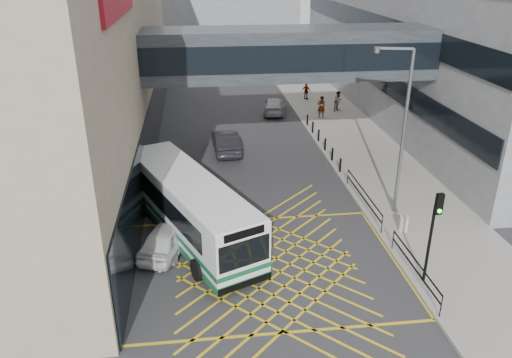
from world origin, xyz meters
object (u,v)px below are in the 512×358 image
object	(u,v)px
car_dark	(226,141)
car_silver	(274,105)
traffic_light	(434,225)
pedestrian_b	(338,101)
car_white	(168,237)
street_lamp	(401,123)
litter_bin	(404,223)
pedestrian_a	(321,107)
pedestrian_c	(306,91)
bus	(188,205)

from	to	relation	value
car_dark	car_silver	xyz separation A→B (m)	(5.03, 9.49, -0.08)
car_dark	traffic_light	world-z (taller)	traffic_light
traffic_light	pedestrian_b	size ratio (longest dim) A/B	2.38
car_white	street_lamp	bearing A→B (deg)	-148.58
litter_bin	pedestrian_a	world-z (taller)	pedestrian_a
pedestrian_b	pedestrian_c	size ratio (longest dim) A/B	1.10
pedestrian_c	litter_bin	bearing A→B (deg)	128.83
pedestrian_c	pedestrian_b	bearing A→B (deg)	155.09
pedestrian_c	street_lamp	bearing A→B (deg)	129.12
pedestrian_a	pedestrian_b	world-z (taller)	pedestrian_a
car_silver	street_lamp	world-z (taller)	street_lamp
car_silver	pedestrian_a	xyz separation A→B (m)	(3.74, -2.44, 0.39)
car_silver	pedestrian_b	size ratio (longest dim) A/B	2.58
car_white	street_lamp	distance (m)	13.04
pedestrian_b	pedestrian_a	bearing A→B (deg)	-177.05
litter_bin	pedestrian_c	xyz separation A→B (m)	(0.56, 26.06, 0.41)
car_white	car_silver	world-z (taller)	car_white
bus	pedestrian_b	bearing A→B (deg)	33.20
car_white	car_silver	size ratio (longest dim) A/B	1.00
litter_bin	car_silver	bearing A→B (deg)	98.15
car_silver	pedestrian_a	size ratio (longest dim) A/B	2.42
car_dark	pedestrian_a	xyz separation A→B (m)	(8.77, 7.05, 0.31)
car_dark	litter_bin	xyz separation A→B (m)	(8.23, -12.84, -0.23)
car_white	pedestrian_b	bearing A→B (deg)	-103.42
car_white	street_lamp	world-z (taller)	street_lamp
bus	traffic_light	world-z (taller)	traffic_light
pedestrian_c	traffic_light	bearing A→B (deg)	127.54
bus	pedestrian_a	world-z (taller)	bus
traffic_light	litter_bin	distance (m)	5.03
car_dark	street_lamp	distance (m)	14.23
pedestrian_c	pedestrian_a	bearing A→B (deg)	129.89
car_silver	car_dark	bearing A→B (deg)	73.17
pedestrian_a	pedestrian_b	xyz separation A→B (m)	(2.04, 1.84, -0.06)
car_dark	traffic_light	size ratio (longest dim) A/B	1.20
bus	traffic_light	bearing A→B (deg)	-52.53
bus	litter_bin	xyz separation A→B (m)	(10.83, -1.17, -1.13)
pedestrian_b	pedestrian_c	world-z (taller)	pedestrian_b
bus	car_white	world-z (taller)	bus
car_silver	pedestrian_c	xyz separation A→B (m)	(3.75, 3.73, 0.26)
traffic_light	pedestrian_a	size ratio (longest dim) A/B	2.23
pedestrian_b	car_silver	bearing A→B (deg)	134.98
street_lamp	litter_bin	xyz separation A→B (m)	(-0.17, -2.23, -4.62)
pedestrian_a	pedestrian_b	distance (m)	2.75
car_dark	pedestrian_a	world-z (taller)	pedestrian_a
car_silver	car_white	bearing A→B (deg)	80.14
car_white	traffic_light	distance (m)	12.01
car_dark	street_lamp	bearing A→B (deg)	125.31
car_silver	traffic_light	xyz separation A→B (m)	(2.41, -26.69, 2.21)
litter_bin	pedestrian_a	size ratio (longest dim) A/B	0.42
bus	car_white	distance (m)	1.98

